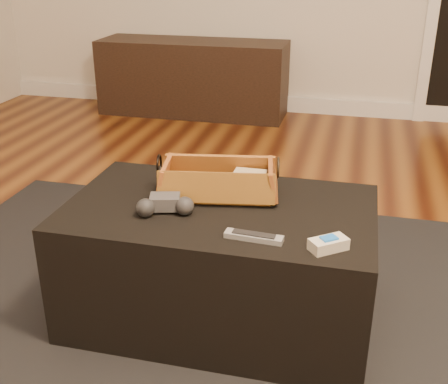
% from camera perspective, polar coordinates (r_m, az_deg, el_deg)
% --- Properties ---
extents(floor, '(5.00, 5.50, 0.01)m').
position_cam_1_polar(floor, '(2.05, -0.44, -12.48)').
color(floor, brown).
rests_on(floor, ground).
extents(baseboard, '(5.00, 0.04, 0.12)m').
position_cam_1_polar(baseboard, '(4.50, 8.25, 8.73)').
color(baseboard, white).
rests_on(baseboard, floor).
extents(media_cabinet, '(1.42, 0.45, 0.56)m').
position_cam_1_polar(media_cabinet, '(4.40, -3.15, 11.52)').
color(media_cabinet, black).
rests_on(media_cabinet, floor).
extents(area_rug, '(2.60, 2.00, 0.01)m').
position_cam_1_polar(area_rug, '(2.00, -0.78, -13.12)').
color(area_rug, black).
rests_on(area_rug, floor).
extents(ottoman, '(1.00, 0.60, 0.42)m').
position_cam_1_polar(ottoman, '(1.92, -0.44, -7.09)').
color(ottoman, black).
rests_on(ottoman, area_rug).
extents(tv_remote, '(0.22, 0.10, 0.02)m').
position_cam_1_polar(tv_remote, '(1.88, -1.23, 0.24)').
color(tv_remote, black).
rests_on(tv_remote, wicker_basket).
extents(cloth_bundle, '(0.11, 0.08, 0.06)m').
position_cam_1_polar(cloth_bundle, '(1.91, 2.64, 1.19)').
color(cloth_bundle, '#C9B58C').
rests_on(cloth_bundle, wicker_basket).
extents(wicker_basket, '(0.43, 0.27, 0.14)m').
position_cam_1_polar(wicker_basket, '(1.89, -0.59, 1.02)').
color(wicker_basket, '#9D6C23').
rests_on(wicker_basket, ottoman).
extents(game_controller, '(0.19, 0.13, 0.06)m').
position_cam_1_polar(game_controller, '(1.77, -6.00, -1.32)').
color(game_controller, '#39393C').
rests_on(game_controller, ottoman).
extents(silver_remote, '(0.17, 0.05, 0.02)m').
position_cam_1_polar(silver_remote, '(1.62, 3.04, -4.54)').
color(silver_remote, gray).
rests_on(silver_remote, ottoman).
extents(cream_gadget, '(0.12, 0.11, 0.04)m').
position_cam_1_polar(cream_gadget, '(1.59, 10.57, -5.21)').
color(cream_gadget, beige).
rests_on(cream_gadget, ottoman).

